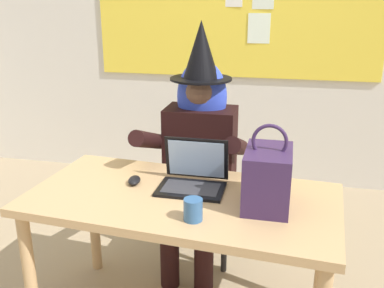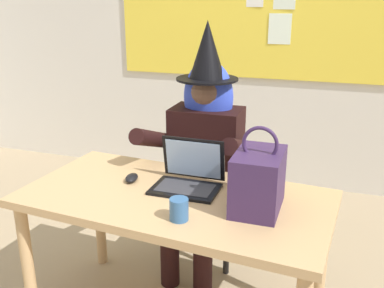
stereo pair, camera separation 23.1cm
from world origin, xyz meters
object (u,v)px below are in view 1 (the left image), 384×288
(coffee_mug, at_px, (193,210))
(laptop, at_px, (193,177))
(chair_at_desk, at_px, (201,177))
(handbag, at_px, (268,177))
(desk_main, at_px, (182,212))
(person_costumed, at_px, (199,139))
(computer_mouse, at_px, (134,180))

(coffee_mug, bearing_deg, laptop, 102.54)
(chair_at_desk, bearing_deg, handbag, 25.79)
(desk_main, xyz_separation_m, handbag, (0.39, -0.01, 0.22))
(chair_at_desk, distance_m, person_costumed, 0.32)
(laptop, bearing_deg, desk_main, -104.74)
(laptop, relative_size, computer_mouse, 3.07)
(computer_mouse, height_order, coffee_mug, coffee_mug)
(computer_mouse, xyz_separation_m, coffee_mug, (0.37, -0.30, 0.03))
(person_costumed, height_order, laptop, person_costumed)
(chair_at_desk, relative_size, person_costumed, 0.61)
(person_costumed, bearing_deg, computer_mouse, -22.79)
(desk_main, relative_size, coffee_mug, 15.80)
(desk_main, distance_m, person_costumed, 0.63)
(laptop, xyz_separation_m, coffee_mug, (0.07, -0.33, -0.00))
(desk_main, bearing_deg, person_costumed, 94.48)
(computer_mouse, bearing_deg, chair_at_desk, 61.38)
(desk_main, distance_m, chair_at_desk, 0.74)
(laptop, bearing_deg, handbag, -18.68)
(chair_at_desk, xyz_separation_m, laptop, (0.08, -0.61, 0.26))
(person_costumed, distance_m, computer_mouse, 0.57)
(person_costumed, xyz_separation_m, computer_mouse, (-0.22, -0.52, -0.07))
(computer_mouse, relative_size, handbag, 0.28)
(desk_main, height_order, person_costumed, person_costumed)
(computer_mouse, xyz_separation_m, handbag, (0.66, -0.10, 0.12))
(computer_mouse, bearing_deg, coffee_mug, -50.02)
(laptop, relative_size, handbag, 0.84)
(desk_main, xyz_separation_m, chair_at_desk, (-0.05, 0.73, -0.12))
(computer_mouse, height_order, handbag, handbag)
(person_costumed, bearing_deg, chair_at_desk, -176.42)
(handbag, bearing_deg, coffee_mug, -144.24)
(laptop, xyz_separation_m, computer_mouse, (-0.29, -0.03, -0.03))
(person_costumed, height_order, computer_mouse, person_costumed)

